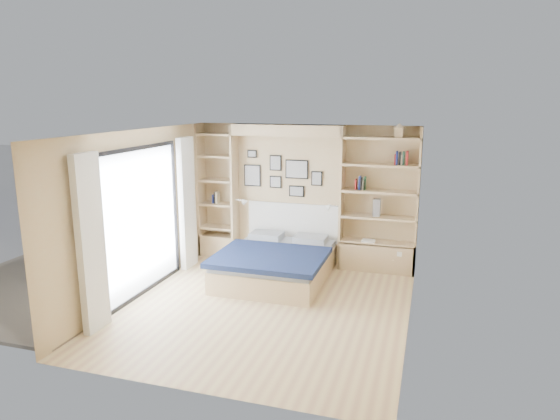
% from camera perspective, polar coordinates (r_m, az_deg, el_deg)
% --- Properties ---
extents(ground, '(4.50, 4.50, 0.00)m').
position_cam_1_polar(ground, '(7.34, -1.64, -11.00)').
color(ground, '#DCC387').
rests_on(ground, ground).
extents(room_shell, '(4.50, 4.50, 4.50)m').
position_cam_1_polar(room_shell, '(8.50, -0.87, -0.05)').
color(room_shell, tan).
rests_on(room_shell, ground).
extents(bed, '(1.73, 2.15, 1.07)m').
position_cam_1_polar(bed, '(8.34, -0.40, -6.02)').
color(bed, '#D2B37F').
rests_on(bed, ground).
extents(photo_gallery, '(1.48, 0.02, 0.82)m').
position_cam_1_polar(photo_gallery, '(9.08, 0.08, 4.16)').
color(photo_gallery, black).
rests_on(photo_gallery, ground).
extents(reading_lamps, '(1.92, 0.12, 0.15)m').
position_cam_1_polar(reading_lamps, '(8.91, 0.60, 0.71)').
color(reading_lamps, silver).
rests_on(reading_lamps, ground).
extents(shelf_decor, '(3.51, 0.23, 2.03)m').
position_cam_1_polar(shelf_decor, '(8.60, 9.60, 4.09)').
color(shelf_decor, '#A51E1E').
rests_on(shelf_decor, ground).
extents(deck, '(3.20, 4.00, 0.05)m').
position_cam_1_polar(deck, '(9.08, -23.91, -7.41)').
color(deck, '#695D4D').
rests_on(deck, ground).
extents(deck_chair, '(0.72, 0.88, 0.77)m').
position_cam_1_polar(deck_chair, '(9.29, -23.59, -4.54)').
color(deck_chair, tan).
rests_on(deck_chair, ground).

